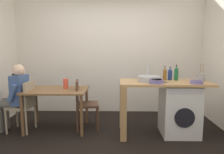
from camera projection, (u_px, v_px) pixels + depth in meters
The scene contains 18 objects.
ground_plane at pixel (106, 143), 3.38m from camera, with size 5.46×5.46×0.00m, color black.
wall_back at pixel (109, 53), 4.93m from camera, with size 4.60×0.10×2.70m, color silver.
dining_table at pixel (56, 95), 3.88m from camera, with size 1.10×0.76×0.74m.
chair_person_seat at pixel (24, 103), 3.81m from camera, with size 0.43×0.43×0.90m.
chair_opposite at pixel (83, 102), 3.93m from camera, with size 0.45×0.45×0.90m.
seated_person at pixel (15, 94), 3.80m from camera, with size 0.51×0.52×1.20m.
kitchen_counter at pixel (152, 91), 3.65m from camera, with size 1.50×0.68×0.92m.
washing_machine at pixel (179, 110), 3.68m from camera, with size 0.60×0.61×0.86m.
sink_basin at pixel (149, 79), 3.62m from camera, with size 0.38×0.38×0.09m, color #9EA0A5.
tap at pixel (148, 72), 3.78m from camera, with size 0.02×0.02×0.28m, color #B2B2B7.
bottle_tall_green at pixel (165, 74), 3.76m from camera, with size 0.06×0.06×0.24m.
bottle_squat_brown at pixel (170, 74), 3.79m from camera, with size 0.07×0.07×0.23m.
bottle_clear_small at pixel (176, 73), 3.73m from camera, with size 0.07×0.07×0.27m.
mixing_bowl at pixel (157, 81), 3.42m from camera, with size 0.23×0.23×0.06m.
utensil_crock at pixel (201, 77), 3.65m from camera, with size 0.11×0.11×0.30m.
colander at pixel (197, 82), 3.39m from camera, with size 0.20×0.20×0.06m.
vase at pixel (66, 83), 3.95m from camera, with size 0.09×0.09×0.18m, color #D84C38.
scissors at pixel (163, 82), 3.52m from camera, with size 0.15×0.06×0.01m.
Camera 1 is at (0.16, -3.21, 1.49)m, focal length 34.56 mm.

